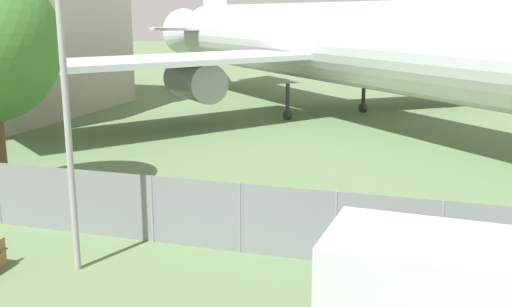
{
  "coord_description": "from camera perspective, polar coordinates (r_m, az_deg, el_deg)",
  "views": [
    {
      "loc": [
        7.3,
        -2.98,
        6.24
      ],
      "look_at": [
        2.09,
        14.21,
        2.0
      ],
      "focal_mm": 42.0,
      "sensor_mm": 36.0,
      "label": 1
    }
  ],
  "objects": [
    {
      "name": "airplane",
      "position": [
        35.73,
        8.3,
        10.24
      ],
      "size": [
        38.54,
        38.54,
        13.9
      ],
      "rotation": [
        0.0,
        0.0,
        -0.79
      ],
      "color": "silver",
      "rests_on": "ground"
    },
    {
      "name": "perimeter_fence",
      "position": [
        16.81,
        -9.86,
        -5.24
      ],
      "size": [
        56.07,
        0.07,
        1.91
      ],
      "color": "gray",
      "rests_on": "ground"
    },
    {
      "name": "light_mast",
      "position": [
        14.67,
        -17.78,
        6.44
      ],
      "size": [
        0.44,
        0.44,
        7.59
      ],
      "color": "#99999E",
      "rests_on": "ground"
    }
  ]
}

